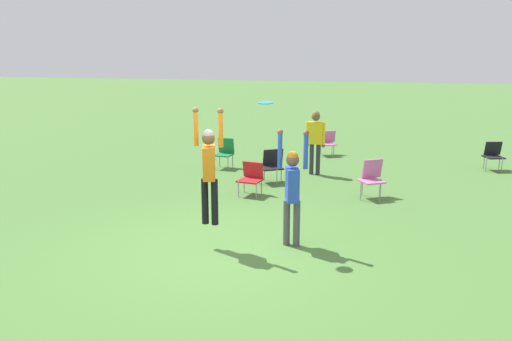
{
  "coord_description": "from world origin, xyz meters",
  "views": [
    {
      "loc": [
        2.89,
        -7.47,
        3.26
      ],
      "look_at": [
        0.47,
        0.74,
        1.3
      ],
      "focal_mm": 35.0,
      "sensor_mm": 36.0,
      "label": 1
    }
  ],
  "objects_px": {
    "frisbee": "(265,103)",
    "camping_chair_0": "(372,176)",
    "person_defending": "(292,186)",
    "camping_chair_3": "(251,176)",
    "person_jumping": "(209,164)",
    "camping_chair_1": "(272,164)",
    "camping_chair_4": "(225,151)",
    "camping_chair_5": "(327,141)",
    "person_spectator_near": "(315,136)",
    "camping_chair_2": "(493,154)"
  },
  "relations": [
    {
      "from": "camping_chair_4",
      "to": "person_spectator_near",
      "type": "relative_size",
      "value": 0.49
    },
    {
      "from": "camping_chair_1",
      "to": "person_spectator_near",
      "type": "distance_m",
      "value": 1.63
    },
    {
      "from": "camping_chair_4",
      "to": "camping_chair_5",
      "type": "height_order",
      "value": "camping_chair_4"
    },
    {
      "from": "frisbee",
      "to": "camping_chair_2",
      "type": "bearing_deg",
      "value": 58.02
    },
    {
      "from": "person_defending",
      "to": "camping_chair_4",
      "type": "distance_m",
      "value": 6.51
    },
    {
      "from": "camping_chair_3",
      "to": "camping_chair_5",
      "type": "xyz_separation_m",
      "value": [
        1.01,
        5.44,
        0.03
      ]
    },
    {
      "from": "frisbee",
      "to": "camping_chair_3",
      "type": "xyz_separation_m",
      "value": [
        -1.21,
        3.15,
        -2.07
      ]
    },
    {
      "from": "camping_chair_3",
      "to": "person_spectator_near",
      "type": "xyz_separation_m",
      "value": [
        1.1,
        2.52,
        0.65
      ]
    },
    {
      "from": "camping_chair_0",
      "to": "camping_chair_3",
      "type": "bearing_deg",
      "value": -24.34
    },
    {
      "from": "person_defending",
      "to": "camping_chair_3",
      "type": "xyz_separation_m",
      "value": [
        -1.65,
        2.99,
        -0.64
      ]
    },
    {
      "from": "camping_chair_2",
      "to": "person_defending",
      "type": "bearing_deg",
      "value": 39.87
    },
    {
      "from": "person_jumping",
      "to": "camping_chair_1",
      "type": "bearing_deg",
      "value": -18.06
    },
    {
      "from": "person_jumping",
      "to": "camping_chair_2",
      "type": "height_order",
      "value": "person_jumping"
    },
    {
      "from": "person_defending",
      "to": "camping_chair_3",
      "type": "bearing_deg",
      "value": -171.08
    },
    {
      "from": "frisbee",
      "to": "camping_chair_0",
      "type": "distance_m",
      "value": 4.49
    },
    {
      "from": "frisbee",
      "to": "camping_chair_3",
      "type": "distance_m",
      "value": 3.95
    },
    {
      "from": "person_jumping",
      "to": "camping_chair_0",
      "type": "bearing_deg",
      "value": -51.57
    },
    {
      "from": "person_jumping",
      "to": "camping_chair_5",
      "type": "xyz_separation_m",
      "value": [
        0.69,
        8.91,
        -1.01
      ]
    },
    {
      "from": "person_defending",
      "to": "camping_chair_1",
      "type": "height_order",
      "value": "person_defending"
    },
    {
      "from": "camping_chair_2",
      "to": "camping_chair_5",
      "type": "height_order",
      "value": "camping_chair_2"
    },
    {
      "from": "person_jumping",
      "to": "camping_chair_4",
      "type": "distance_m",
      "value": 6.46
    },
    {
      "from": "frisbee",
      "to": "camping_chair_2",
      "type": "xyz_separation_m",
      "value": [
        4.81,
        7.7,
        -2.03
      ]
    },
    {
      "from": "camping_chair_0",
      "to": "camping_chair_4",
      "type": "bearing_deg",
      "value": -60.43
    },
    {
      "from": "frisbee",
      "to": "camping_chair_1",
      "type": "distance_m",
      "value": 5.02
    },
    {
      "from": "camping_chair_5",
      "to": "person_spectator_near",
      "type": "height_order",
      "value": "person_spectator_near"
    },
    {
      "from": "camping_chair_1",
      "to": "frisbee",
      "type": "bearing_deg",
      "value": 66.15
    },
    {
      "from": "person_defending",
      "to": "camping_chair_2",
      "type": "height_order",
      "value": "person_defending"
    },
    {
      "from": "camping_chair_2",
      "to": "camping_chair_4",
      "type": "xyz_separation_m",
      "value": [
        -7.64,
        -1.95,
        0.03
      ]
    },
    {
      "from": "person_jumping",
      "to": "camping_chair_4",
      "type": "relative_size",
      "value": 2.27
    },
    {
      "from": "camping_chair_0",
      "to": "camping_chair_1",
      "type": "height_order",
      "value": "camping_chair_0"
    },
    {
      "from": "camping_chair_1",
      "to": "camping_chair_5",
      "type": "bearing_deg",
      "value": -138.78
    },
    {
      "from": "camping_chair_5",
      "to": "person_spectator_near",
      "type": "relative_size",
      "value": 0.45
    },
    {
      "from": "frisbee",
      "to": "person_spectator_near",
      "type": "height_order",
      "value": "frisbee"
    },
    {
      "from": "frisbee",
      "to": "camping_chair_5",
      "type": "height_order",
      "value": "frisbee"
    },
    {
      "from": "camping_chair_0",
      "to": "camping_chair_5",
      "type": "bearing_deg",
      "value": -105.36
    },
    {
      "from": "camping_chair_0",
      "to": "person_defending",
      "type": "bearing_deg",
      "value": 36.72
    },
    {
      "from": "person_spectator_near",
      "to": "camping_chair_3",
      "type": "bearing_deg",
      "value": -112.49
    },
    {
      "from": "person_jumping",
      "to": "camping_chair_1",
      "type": "height_order",
      "value": "person_jumping"
    },
    {
      "from": "person_jumping",
      "to": "camping_chair_0",
      "type": "xyz_separation_m",
      "value": [
        2.48,
        4.03,
        -0.96
      ]
    },
    {
      "from": "frisbee",
      "to": "person_jumping",
      "type": "bearing_deg",
      "value": -159.65
    },
    {
      "from": "camping_chair_4",
      "to": "person_spectator_near",
      "type": "bearing_deg",
      "value": -178.46
    },
    {
      "from": "camping_chair_2",
      "to": "camping_chair_4",
      "type": "height_order",
      "value": "camping_chair_4"
    },
    {
      "from": "camping_chair_0",
      "to": "camping_chair_2",
      "type": "height_order",
      "value": "camping_chair_0"
    },
    {
      "from": "camping_chair_5",
      "to": "frisbee",
      "type": "bearing_deg",
      "value": 60.84
    },
    {
      "from": "person_jumping",
      "to": "camping_chair_5",
      "type": "bearing_deg",
      "value": -24.41
    },
    {
      "from": "frisbee",
      "to": "camping_chair_4",
      "type": "relative_size",
      "value": 0.29
    },
    {
      "from": "person_defending",
      "to": "person_spectator_near",
      "type": "height_order",
      "value": "person_defending"
    },
    {
      "from": "person_defending",
      "to": "camping_chair_5",
      "type": "relative_size",
      "value": 2.55
    },
    {
      "from": "camping_chair_0",
      "to": "camping_chair_2",
      "type": "distance_m",
      "value": 5.15
    },
    {
      "from": "camping_chair_0",
      "to": "camping_chair_4",
      "type": "height_order",
      "value": "camping_chair_0"
    }
  ]
}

